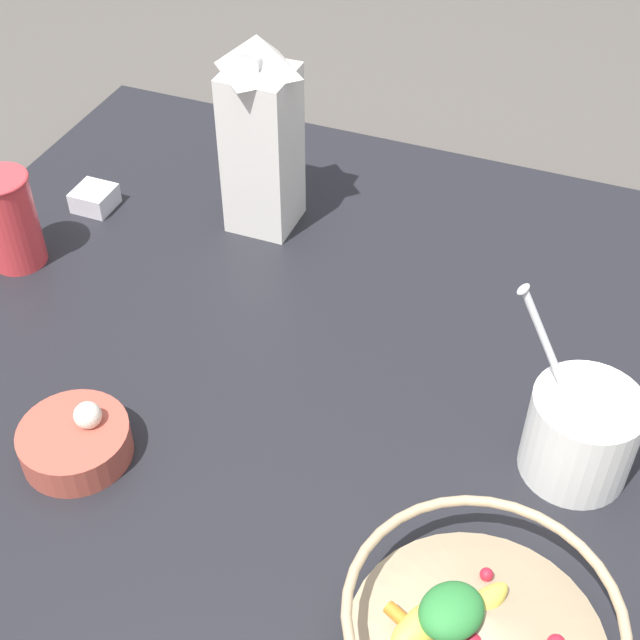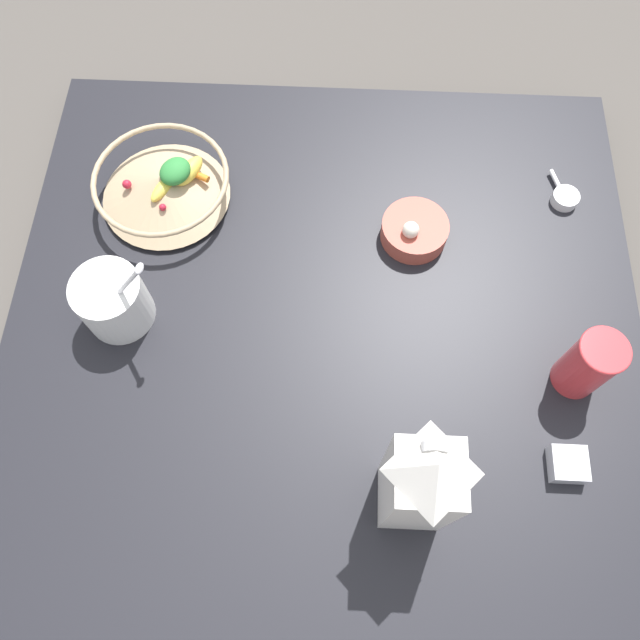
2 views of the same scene
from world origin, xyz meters
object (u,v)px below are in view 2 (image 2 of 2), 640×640
at_px(fruit_bowl, 164,185).
at_px(drinking_cup, 589,364).
at_px(garlic_bowl, 414,231).
at_px(spice_jar, 568,464).
at_px(yogurt_tub, 112,300).
at_px(milk_carton, 421,484).

relative_size(fruit_bowl, drinking_cup, 1.84).
bearing_deg(garlic_bowl, spice_jar, 119.72).
bearing_deg(spice_jar, garlic_bowl, -60.28).
height_order(yogurt_tub, spice_jar, yogurt_tub).
distance_m(fruit_bowl, yogurt_tub, 0.25).
xyz_separation_m(yogurt_tub, garlic_bowl, (-0.51, -0.18, -0.04)).
distance_m(yogurt_tub, drinking_cup, 0.77).
bearing_deg(garlic_bowl, fruit_bowl, -7.89).
xyz_separation_m(yogurt_tub, spice_jar, (-0.74, 0.23, -0.05)).
relative_size(fruit_bowl, milk_carton, 0.87).
xyz_separation_m(drinking_cup, garlic_bowl, (0.26, -0.26, -0.05)).
height_order(fruit_bowl, drinking_cup, drinking_cup).
distance_m(yogurt_tub, spice_jar, 0.78).
bearing_deg(garlic_bowl, yogurt_tub, 19.58).
xyz_separation_m(milk_carton, garlic_bowl, (-0.02, -0.47, -0.12)).
distance_m(drinking_cup, garlic_bowl, 0.37).
xyz_separation_m(drinking_cup, spice_jar, (0.03, 0.15, -0.06)).
bearing_deg(yogurt_tub, milk_carton, 149.52).
relative_size(yogurt_tub, drinking_cup, 1.60).
distance_m(milk_carton, spice_jar, 0.29).
height_order(milk_carton, drinking_cup, milk_carton).
xyz_separation_m(milk_carton, yogurt_tub, (0.49, -0.29, -0.08)).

